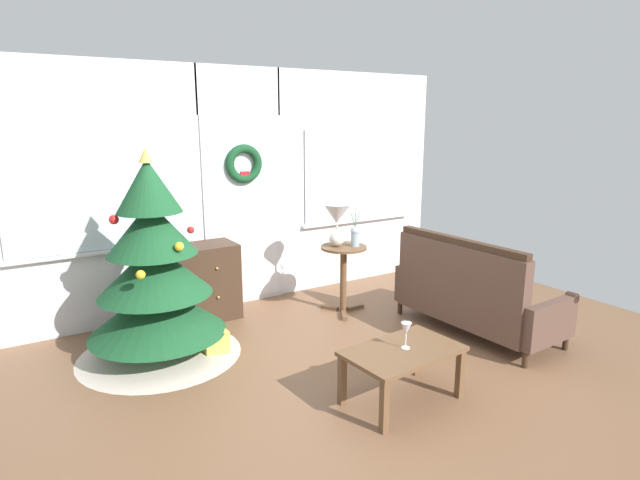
{
  "coord_description": "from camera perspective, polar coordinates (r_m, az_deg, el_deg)",
  "views": [
    {
      "loc": [
        -2.26,
        -3.16,
        2.02
      ],
      "look_at": [
        0.05,
        0.55,
        1.0
      ],
      "focal_mm": 29.35,
      "sensor_mm": 36.0,
      "label": 1
    }
  ],
  "objects": [
    {
      "name": "flower_vase",
      "position": [
        5.41,
        3.84,
        0.53
      ],
      "size": [
        0.11,
        0.1,
        0.35
      ],
      "color": "#99ADBC",
      "rests_on": "side_table"
    },
    {
      "name": "back_wall_with_door",
      "position": [
        5.75,
        -8.57,
        5.63
      ],
      "size": [
        5.2,
        0.19,
        2.55
      ],
      "color": "white",
      "rests_on": "ground"
    },
    {
      "name": "wine_glass",
      "position": [
        3.84,
        9.38,
        -9.63
      ],
      "size": [
        0.08,
        0.08,
        0.2
      ],
      "color": "silver",
      "rests_on": "coffee_table"
    },
    {
      "name": "dresser_cabinet",
      "position": [
        5.44,
        -13.71,
        -4.69
      ],
      "size": [
        0.91,
        0.46,
        0.78
      ],
      "color": "#3D281C",
      "rests_on": "ground"
    },
    {
      "name": "coffee_table",
      "position": [
        3.9,
        9.0,
        -12.46
      ],
      "size": [
        0.88,
        0.58,
        0.4
      ],
      "color": "brown",
      "rests_on": "ground"
    },
    {
      "name": "christmas_tree",
      "position": [
        4.66,
        -17.53,
        -4.38
      ],
      "size": [
        1.39,
        1.39,
        1.79
      ],
      "color": "#4C331E",
      "rests_on": "ground"
    },
    {
      "name": "gift_box",
      "position": [
        4.76,
        -11.43,
        -10.84
      ],
      "size": [
        0.21,
        0.19,
        0.21
      ],
      "primitive_type": "cube",
      "color": "#D8C64C",
      "rests_on": "ground"
    },
    {
      "name": "side_table",
      "position": [
        5.49,
        2.57,
        -2.83
      ],
      "size": [
        0.5,
        0.48,
        0.72
      ],
      "color": "brown",
      "rests_on": "ground"
    },
    {
      "name": "settee_sofa",
      "position": [
        5.19,
        16.08,
        -5.85
      ],
      "size": [
        0.79,
        1.65,
        0.96
      ],
      "color": "#3D281C",
      "rests_on": "ground"
    },
    {
      "name": "ground_plane",
      "position": [
        4.38,
        3.36,
        -14.36
      ],
      "size": [
        6.76,
        6.76,
        0.0
      ],
      "primitive_type": "plane",
      "color": "brown"
    },
    {
      "name": "table_lamp",
      "position": [
        5.37,
        1.86,
        2.27
      ],
      "size": [
        0.28,
        0.28,
        0.44
      ],
      "color": "silver",
      "rests_on": "side_table"
    }
  ]
}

